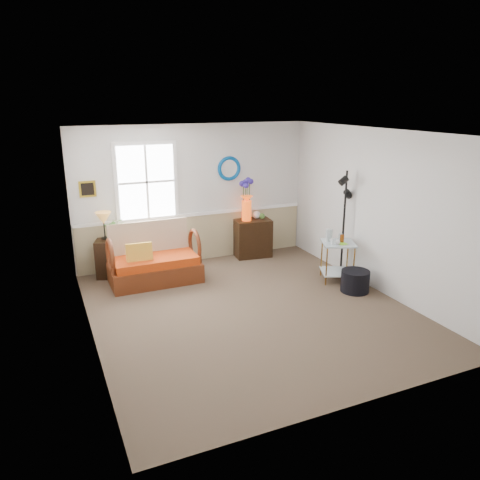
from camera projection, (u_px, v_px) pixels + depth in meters
name	position (u px, v px, depth m)	size (l,w,h in m)	color
floor	(250.00, 310.00, 7.00)	(4.50, 5.00, 0.01)	brown
ceiling	(251.00, 132.00, 6.24)	(4.50, 5.00, 0.01)	white
walls	(250.00, 226.00, 6.62)	(4.51, 5.01, 2.60)	silver
wainscot	(196.00, 238.00, 9.04)	(4.46, 0.02, 0.90)	tan
chair_rail	(196.00, 214.00, 8.89)	(4.46, 0.04, 0.06)	white
window	(147.00, 182.00, 8.35)	(1.14, 0.06, 1.44)	white
picture	(87.00, 189.00, 7.98)	(0.28, 0.03, 0.28)	gold
mirror	(229.00, 168.00, 8.93)	(0.47, 0.47, 0.07)	#0675C4
loveseat	(154.00, 254.00, 7.96)	(1.51, 0.86, 0.99)	#572313
throw_pillow	(139.00, 256.00, 7.73)	(0.43, 0.11, 0.43)	#CD7205
lamp_stand	(108.00, 258.00, 8.22)	(0.38, 0.38, 0.67)	black
table_lamp	(104.00, 226.00, 8.08)	(0.27, 0.27, 0.49)	#BA7C35
potted_plant	(115.00, 231.00, 8.12)	(0.35, 0.39, 0.30)	#427530
cabinet	(253.00, 238.00, 9.29)	(0.70, 0.45, 0.75)	black
flower_vase	(247.00, 200.00, 9.02)	(0.24, 0.24, 0.82)	#D4400C
side_table	(337.00, 261.00, 8.04)	(0.54, 0.54, 0.69)	#B58231
tabletop_items	(336.00, 236.00, 7.93)	(0.37, 0.37, 0.22)	silver
floor_lamp	(344.00, 224.00, 8.11)	(0.27, 0.27, 1.87)	black
ottoman	(355.00, 281.00, 7.62)	(0.46, 0.46, 0.36)	black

